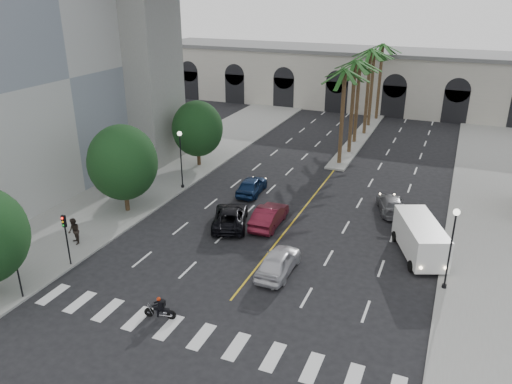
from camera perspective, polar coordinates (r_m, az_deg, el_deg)
name	(u,v)px	position (r m, az deg, el deg)	size (l,w,h in m)	color
ground	(215,320)	(28.32, -4.74, -14.40)	(140.00, 140.00, 0.00)	black
sidewalk_left	(143,186)	(46.59, -12.80, 0.67)	(8.00, 100.00, 0.15)	gray
sidewalk_right	(505,248)	(39.04, 26.54, -5.71)	(8.00, 100.00, 0.15)	gray
median	(359,138)	(61.30, 11.72, 6.07)	(2.00, 24.00, 0.20)	gray
pier_building	(386,80)	(76.77, 14.62, 12.29)	(71.00, 10.50, 8.50)	#B7B3A4
palm_a	(345,75)	(49.76, 10.13, 13.08)	(3.20, 3.20, 10.30)	#47331E
palm_b	(355,66)	(53.57, 11.27, 13.95)	(3.20, 3.20, 10.60)	#47331E
palm_c	(360,65)	(57.57, 11.80, 14.02)	(3.20, 3.20, 10.10)	#47331E
palm_d	(371,54)	(61.31, 12.97, 15.11)	(3.20, 3.20, 10.90)	#47331E
palm_e	(374,54)	(65.32, 13.38, 15.10)	(3.20, 3.20, 10.40)	#47331E
palm_f	(383,48)	(69.17, 14.27, 15.63)	(3.20, 3.20, 10.70)	#47331E
street_tree_mid	(123,163)	(40.31, -14.99, 3.27)	(5.44, 5.44, 7.21)	#382616
street_tree_far	(198,129)	(49.95, -6.70, 7.20)	(5.04, 5.04, 6.68)	#382616
lamp_post_left_far	(181,155)	(44.42, -8.59, 4.23)	(0.40, 0.40, 5.35)	black
lamp_post_right	(452,242)	(31.15, 21.44, -5.38)	(0.40, 0.40, 5.35)	black
traffic_signal_near	(15,261)	(31.64, -25.79, -7.15)	(0.25, 0.18, 3.65)	black
traffic_signal_far	(66,232)	(34.01, -20.93, -4.26)	(0.25, 0.18, 3.65)	black
motorcycle_rider	(161,309)	(28.54, -10.84, -12.96)	(1.83, 0.56, 1.33)	black
car_a	(278,262)	(31.91, 2.56, -7.97)	(1.88, 4.67, 1.59)	silver
car_b	(269,216)	(37.92, 1.51, -2.73)	(1.70, 4.87, 1.61)	#52101E
car_c	(230,216)	(38.00, -2.96, -2.80)	(2.45, 5.31, 1.48)	black
car_d	(391,204)	(41.65, 15.21, -1.36)	(1.88, 4.63, 1.34)	slate
car_e	(252,185)	(43.74, -0.50, 0.77)	(1.81, 4.49, 1.53)	#10254B
cargo_van	(420,238)	(35.22, 18.26, -4.98)	(4.22, 6.22, 2.49)	white
pedestrian_a	(2,237)	(38.46, -26.99, -4.63)	(0.64, 0.42, 1.75)	black
pedestrian_b	(74,231)	(37.13, -20.08, -4.25)	(0.93, 0.73, 1.92)	black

